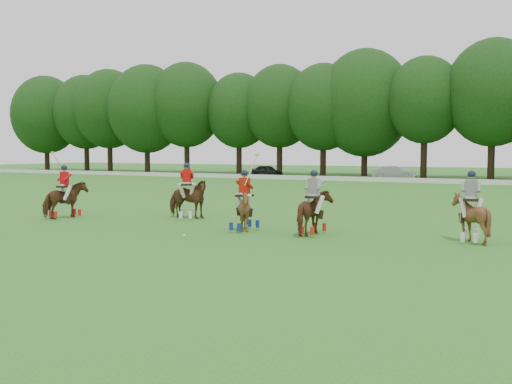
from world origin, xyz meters
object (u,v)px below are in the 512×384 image
at_px(polo_stripe_b, 470,217).
at_px(polo_ball, 184,236).
at_px(polo_red_b, 187,198).
at_px(polo_red_c, 244,210).
at_px(polo_red_a, 65,199).
at_px(polo_stripe_a, 314,212).
at_px(car_left, 267,171).
at_px(car_mid, 395,173).

bearing_deg(polo_stripe_b, polo_ball, -159.20).
relative_size(polo_red_b, polo_red_c, 0.87).
height_order(polo_red_a, polo_stripe_a, polo_red_a).
xyz_separation_m(car_left, polo_red_b, (14.23, -36.55, 0.21)).
height_order(polo_red_b, polo_ball, polo_red_b).
xyz_separation_m(car_left, polo_red_a, (9.51, -38.89, 0.17)).
bearing_deg(polo_red_a, polo_red_b, 26.33).
height_order(car_mid, polo_red_b, polo_red_b).
relative_size(polo_red_a, polo_red_b, 1.19).
distance_m(polo_red_a, polo_stripe_a, 11.32).
distance_m(polo_red_a, polo_red_c, 8.75).
distance_m(polo_red_b, polo_ball, 5.29).
xyz_separation_m(polo_red_c, polo_stripe_a, (2.56, 0.30, 0.02)).
xyz_separation_m(car_left, polo_stripe_a, (20.82, -38.50, 0.15)).
relative_size(car_left, polo_ball, 42.50).
distance_m(car_left, polo_stripe_b, 45.61).
height_order(polo_red_a, polo_red_b, polo_red_a).
distance_m(polo_stripe_a, polo_ball, 4.50).
xyz_separation_m(polo_red_b, polo_stripe_b, (11.58, -1.06, -0.05)).
bearing_deg(car_mid, polo_red_a, 169.46).
xyz_separation_m(polo_red_a, polo_red_c, (8.75, 0.09, -0.04)).
relative_size(polo_red_c, polo_stripe_b, 1.21).
bearing_deg(polo_red_a, car_mid, 83.13).
distance_m(polo_stripe_a, polo_stripe_b, 5.08).
bearing_deg(polo_stripe_b, car_mid, 107.17).
bearing_deg(polo_stripe_b, polo_red_a, -175.52).
xyz_separation_m(car_mid, polo_red_c, (4.06, -38.79, 0.10)).
bearing_deg(car_mid, polo_red_c, -177.69).
relative_size(car_left, polo_red_a, 1.35).
height_order(car_left, polo_red_a, polo_red_a).
height_order(car_mid, polo_red_c, polo_red_c).
height_order(polo_red_c, polo_stripe_a, polo_red_c).
distance_m(car_mid, polo_ball, 41.03).
relative_size(car_mid, polo_stripe_a, 1.86).
bearing_deg(polo_stripe_b, polo_stripe_a, -169.91).
relative_size(polo_red_b, polo_stripe_b, 1.05).
xyz_separation_m(polo_red_a, polo_stripe_a, (11.31, 0.39, -0.02)).
bearing_deg(polo_red_b, car_left, 111.28).
bearing_deg(polo_red_b, polo_stripe_a, -16.50).
relative_size(car_left, car_mid, 0.92).
distance_m(car_left, polo_red_c, 42.88).
height_order(car_left, polo_red_b, polo_red_b).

